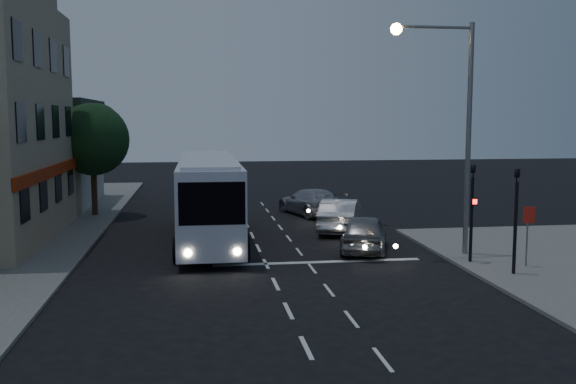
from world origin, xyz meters
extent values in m
plane|color=black|center=(0.00, 0.00, 0.00)|extent=(120.00, 120.00, 0.00)
cube|color=silver|center=(0.00, -7.00, 0.01)|extent=(0.12, 1.60, 0.01)
cube|color=silver|center=(0.00, -4.00, 0.01)|extent=(0.12, 1.60, 0.01)
cube|color=silver|center=(0.00, -1.00, 0.01)|extent=(0.12, 1.60, 0.01)
cube|color=silver|center=(0.00, 2.00, 0.01)|extent=(0.12, 1.60, 0.01)
cube|color=silver|center=(0.00, 5.00, 0.01)|extent=(0.12, 1.60, 0.01)
cube|color=silver|center=(0.00, 8.00, 0.01)|extent=(0.12, 1.60, 0.01)
cube|color=silver|center=(0.00, 11.00, 0.01)|extent=(0.12, 1.60, 0.01)
cube|color=silver|center=(0.00, 14.00, 0.01)|extent=(0.12, 1.60, 0.01)
cube|color=silver|center=(0.00, 17.00, 0.01)|extent=(0.12, 1.60, 0.01)
cube|color=silver|center=(1.60, -8.00, 0.01)|extent=(0.10, 1.50, 0.01)
cube|color=silver|center=(1.60, -5.00, 0.01)|extent=(0.10, 1.50, 0.01)
cube|color=silver|center=(1.60, -2.00, 0.01)|extent=(0.10, 1.50, 0.01)
cube|color=silver|center=(1.60, 1.00, 0.01)|extent=(0.10, 1.50, 0.01)
cube|color=silver|center=(1.60, 4.00, 0.01)|extent=(0.10, 1.50, 0.01)
cube|color=silver|center=(1.60, 7.00, 0.01)|extent=(0.10, 1.50, 0.01)
cube|color=silver|center=(1.60, 10.00, 0.01)|extent=(0.10, 1.50, 0.01)
cube|color=silver|center=(1.60, 13.00, 0.01)|extent=(0.10, 1.50, 0.01)
cube|color=silver|center=(1.60, 16.00, 0.01)|extent=(0.10, 1.50, 0.01)
cube|color=silver|center=(1.60, 19.00, 0.01)|extent=(0.10, 1.50, 0.01)
cube|color=silver|center=(2.00, 2.00, 0.01)|extent=(8.00, 0.35, 0.01)
cube|color=silver|center=(-2.02, 6.92, 1.99)|extent=(2.60, 12.24, 3.26)
cube|color=silver|center=(-2.02, 6.92, 3.67)|extent=(2.19, 11.83, 0.18)
cube|color=black|center=(-2.02, 0.86, 2.50)|extent=(2.34, 0.13, 1.53)
cube|color=black|center=(-0.74, 7.43, 2.65)|extent=(0.09, 10.19, 0.92)
cube|color=black|center=(-3.30, 7.43, 2.65)|extent=(0.09, 10.19, 0.92)
cube|color=#A30B00|center=(-0.73, 7.94, 1.53)|extent=(0.06, 5.60, 1.43)
cube|color=#A30B00|center=(-3.31, 7.94, 1.53)|extent=(0.06, 5.60, 1.43)
cylinder|color=black|center=(-3.29, 2.64, 0.51)|extent=(0.36, 1.02, 1.02)
cylinder|color=black|center=(-0.75, 2.64, 0.51)|extent=(0.36, 1.02, 1.02)
cylinder|color=black|center=(-3.29, 9.47, 0.51)|extent=(0.36, 1.02, 1.02)
cylinder|color=black|center=(-0.75, 9.47, 0.51)|extent=(0.36, 1.02, 1.02)
cylinder|color=black|center=(-3.29, 11.20, 0.51)|extent=(0.36, 1.02, 1.02)
cylinder|color=black|center=(-0.75, 11.20, 0.51)|extent=(0.36, 1.02, 1.02)
cylinder|color=#FFF2CC|center=(-2.89, 0.79, 0.76)|extent=(0.27, 0.05, 0.26)
cylinder|color=#FFF2CC|center=(-1.15, 0.79, 0.76)|extent=(0.27, 0.05, 0.26)
imported|color=gray|center=(4.30, 3.80, 0.76)|extent=(3.08, 4.82, 1.53)
imported|color=silver|center=(4.34, 8.46, 0.80)|extent=(3.16, 5.15, 1.60)
imported|color=#A3A3AD|center=(3.85, 13.92, 0.76)|extent=(3.56, 5.61, 1.51)
cylinder|color=black|center=(7.60, 0.80, 1.72)|extent=(0.12, 0.12, 3.20)
imported|color=black|center=(7.60, 0.80, 3.77)|extent=(0.15, 0.18, 0.90)
cube|color=black|center=(7.60, 0.62, 2.42)|extent=(0.25, 0.12, 0.30)
cube|color=#FF0C0C|center=(7.60, 0.55, 2.42)|extent=(0.16, 0.02, 0.18)
cylinder|color=black|center=(8.30, -1.20, 1.72)|extent=(0.12, 0.12, 3.20)
imported|color=black|center=(8.30, -1.20, 3.77)|extent=(0.18, 0.15, 0.90)
cylinder|color=slate|center=(9.30, -0.20, 1.12)|extent=(0.06, 0.06, 2.00)
cube|color=red|center=(9.30, -0.27, 2.02)|extent=(0.45, 0.03, 0.60)
cylinder|color=slate|center=(8.00, 2.20, 4.62)|extent=(0.20, 0.20, 9.00)
cylinder|color=slate|center=(6.50, 2.20, 8.92)|extent=(3.00, 0.12, 0.12)
sphere|color=#FFBF59|center=(5.00, 2.20, 8.82)|extent=(0.44, 0.44, 0.44)
cube|color=tan|center=(-9.50, 8.00, 10.37)|extent=(1.00, 12.00, 0.50)
cube|color=#9C2506|center=(-8.95, 8.00, 3.12)|extent=(0.15, 12.00, 0.50)
cube|color=black|center=(-8.98, 3.50, 2.32)|extent=(0.06, 1.30, 1.50)
cube|color=black|center=(-8.98, 6.50, 2.32)|extent=(0.06, 1.30, 1.50)
cube|color=black|center=(-8.98, 9.50, 2.32)|extent=(0.06, 1.30, 1.50)
cube|color=black|center=(-8.98, 12.50, 2.32)|extent=(0.06, 1.30, 1.50)
cube|color=black|center=(-8.98, 3.50, 5.32)|extent=(0.06, 1.30, 1.50)
cube|color=black|center=(-8.98, 6.50, 5.32)|extent=(0.06, 1.30, 1.50)
cube|color=black|center=(-8.98, 9.50, 5.32)|extent=(0.06, 1.30, 1.50)
cube|color=black|center=(-8.98, 12.50, 5.32)|extent=(0.06, 1.30, 1.50)
cube|color=black|center=(-8.98, 3.50, 8.32)|extent=(0.06, 1.30, 1.50)
cube|color=black|center=(-8.98, 6.50, 8.32)|extent=(0.06, 1.30, 1.50)
cube|color=black|center=(-8.98, 9.50, 8.32)|extent=(0.06, 1.30, 1.50)
cube|color=black|center=(-8.98, 12.50, 8.32)|extent=(0.06, 1.30, 1.50)
cube|color=#B8B7B2|center=(-13.50, 20.00, 3.12)|extent=(9.00, 9.00, 6.00)
cube|color=#27302A|center=(-13.50, 20.00, 6.37)|extent=(9.40, 9.40, 0.50)
cylinder|color=black|center=(-8.20, 15.00, 1.52)|extent=(0.32, 0.32, 2.80)
sphere|color=black|center=(-8.20, 15.00, 4.32)|extent=(4.00, 4.00, 4.00)
sphere|color=#224024|center=(-8.00, 15.60, 5.02)|extent=(2.60, 2.60, 2.60)
sphere|color=black|center=(-8.50, 14.40, 4.72)|extent=(2.40, 2.40, 2.40)
camera|label=1|loc=(-2.54, -21.63, 5.48)|focal=40.00mm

